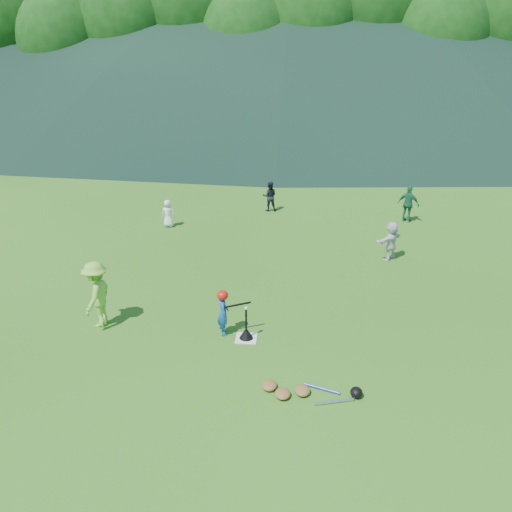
{
  "coord_description": "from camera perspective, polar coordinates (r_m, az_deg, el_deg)",
  "views": [
    {
      "loc": [
        0.97,
        -9.17,
        5.65
      ],
      "look_at": [
        0.0,
        2.5,
        0.9
      ],
      "focal_mm": 35.0,
      "sensor_mm": 36.0,
      "label": 1
    }
  ],
  "objects": [
    {
      "name": "ground",
      "position": [
        10.81,
        -1.12,
        -9.42
      ],
      "size": [
        120.0,
        120.0,
        0.0
      ],
      "primitive_type": "plane",
      "color": "#2C5D15",
      "rests_on": "ground"
    },
    {
      "name": "home_plate",
      "position": [
        10.81,
        -1.12,
        -9.38
      ],
      "size": [
        0.45,
        0.45,
        0.02
      ],
      "primitive_type": "cube",
      "color": "silver",
      "rests_on": "ground"
    },
    {
      "name": "baseball",
      "position": [
        10.45,
        -1.15,
        -5.97
      ],
      "size": [
        0.08,
        0.08,
        0.08
      ],
      "primitive_type": "sphere",
      "color": "white",
      "rests_on": "batting_tee"
    },
    {
      "name": "batter_child",
      "position": [
        10.77,
        -3.78,
        -6.52
      ],
      "size": [
        0.33,
        0.42,
        1.01
      ],
      "primitive_type": "imported",
      "rotation": [
        0.0,
        0.0,
        1.83
      ],
      "color": "#164E9E",
      "rests_on": "ground"
    },
    {
      "name": "adult_coach",
      "position": [
        11.52,
        -17.72,
        -4.19
      ],
      "size": [
        0.6,
        1.0,
        1.51
      ],
      "primitive_type": "imported",
      "rotation": [
        0.0,
        0.0,
        -1.62
      ],
      "color": "#81C93B",
      "rests_on": "ground"
    },
    {
      "name": "fielder_a",
      "position": [
        17.74,
        -10.02,
        4.8
      ],
      "size": [
        0.49,
        0.34,
        0.97
      ],
      "primitive_type": "imported",
      "rotation": [
        0.0,
        0.0,
        3.08
      ],
      "color": "white",
      "rests_on": "ground"
    },
    {
      "name": "fielder_b",
      "position": [
        19.32,
        1.57,
        6.83
      ],
      "size": [
        0.59,
        0.48,
        1.14
      ],
      "primitive_type": "imported",
      "rotation": [
        0.0,
        0.0,
        3.23
      ],
      "color": "black",
      "rests_on": "ground"
    },
    {
      "name": "fielder_c",
      "position": [
        18.79,
        17.02,
        5.7
      ],
      "size": [
        0.83,
        0.68,
        1.32
      ],
      "primitive_type": "imported",
      "rotation": [
        0.0,
        0.0,
        2.59
      ],
      "color": "#1C603D",
      "rests_on": "ground"
    },
    {
      "name": "fielder_d",
      "position": [
        15.12,
        15.17,
        1.68
      ],
      "size": [
        1.01,
        0.99,
        1.16
      ],
      "primitive_type": "imported",
      "rotation": [
        0.0,
        0.0,
        3.91
      ],
      "color": "silver",
      "rests_on": "ground"
    },
    {
      "name": "batting_tee",
      "position": [
        10.75,
        -1.12,
        -8.84
      ],
      "size": [
        0.3,
        0.3,
        0.68
      ],
      "color": "black",
      "rests_on": "home_plate"
    },
    {
      "name": "batter_gear",
      "position": [
        10.58,
        -3.71,
        -4.59
      ],
      "size": [
        0.71,
        0.3,
        0.37
      ],
      "color": "#B6180C",
      "rests_on": "ground"
    },
    {
      "name": "equipment_pile",
      "position": [
        9.27,
        5.34,
        -15.08
      ],
      "size": [
        1.8,
        0.61,
        0.19
      ],
      "color": "olive",
      "rests_on": "ground"
    },
    {
      "name": "outfield_fence",
      "position": [
        37.51,
        3.34,
        14.46
      ],
      "size": [
        70.07,
        0.08,
        1.33
      ],
      "color": "gray",
      "rests_on": "ground"
    },
    {
      "name": "tree_line",
      "position": [
        43.08,
        4.14,
        25.43
      ],
      "size": [
        70.04,
        11.4,
        14.82
      ],
      "color": "#382314",
      "rests_on": "ground"
    }
  ]
}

